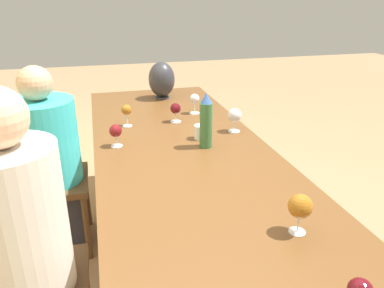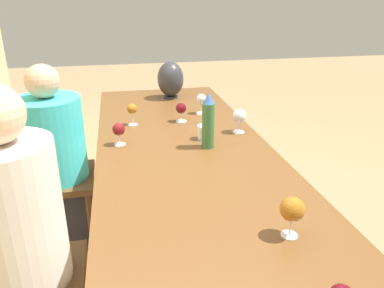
# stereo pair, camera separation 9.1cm
# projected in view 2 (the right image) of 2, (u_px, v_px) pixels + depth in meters

# --- Properties ---
(ground_plane) EXTENTS (14.00, 14.00, 0.00)m
(ground_plane) POSITION_uv_depth(u_px,v_px,m) (187.00, 269.00, 2.25)
(ground_plane) COLOR #937551
(dining_table) EXTENTS (2.67, 0.91, 0.78)m
(dining_table) POSITION_uv_depth(u_px,v_px,m) (186.00, 162.00, 1.98)
(dining_table) COLOR brown
(dining_table) RESTS_ON ground_plane
(water_bottle) EXTENTS (0.07, 0.07, 0.29)m
(water_bottle) POSITION_uv_depth(u_px,v_px,m) (208.00, 122.00, 1.94)
(water_bottle) COLOR #336638
(water_bottle) RESTS_ON dining_table
(water_tumbler) EXTENTS (0.08, 0.08, 0.08)m
(water_tumbler) POSITION_uv_depth(u_px,v_px,m) (204.00, 132.00, 2.09)
(water_tumbler) COLOR silver
(water_tumbler) RESTS_ON dining_table
(vase) EXTENTS (0.20, 0.20, 0.28)m
(vase) POSITION_uv_depth(u_px,v_px,m) (170.00, 79.00, 2.86)
(vase) COLOR #2D2D33
(vase) RESTS_ON dining_table
(wine_glass_1) EXTENTS (0.06, 0.06, 0.14)m
(wine_glass_1) POSITION_uv_depth(u_px,v_px,m) (132.00, 110.00, 2.29)
(wine_glass_1) COLOR silver
(wine_glass_1) RESTS_ON dining_table
(wine_glass_2) EXTENTS (0.08, 0.08, 0.15)m
(wine_glass_2) POSITION_uv_depth(u_px,v_px,m) (292.00, 210.00, 1.23)
(wine_glass_2) COLOR silver
(wine_glass_2) RESTS_ON dining_table
(wine_glass_3) EXTENTS (0.08, 0.08, 0.14)m
(wine_glass_3) POSITION_uv_depth(u_px,v_px,m) (239.00, 116.00, 2.17)
(wine_glass_3) COLOR silver
(wine_glass_3) RESTS_ON dining_table
(wine_glass_4) EXTENTS (0.07, 0.07, 0.12)m
(wine_glass_4) POSITION_uv_depth(u_px,v_px,m) (181.00, 109.00, 2.35)
(wine_glass_4) COLOR silver
(wine_glass_4) RESTS_ON dining_table
(wine_glass_5) EXTENTS (0.07, 0.07, 0.12)m
(wine_glass_5) POSITION_uv_depth(u_px,v_px,m) (119.00, 130.00, 1.99)
(wine_glass_5) COLOR silver
(wine_glass_5) RESTS_ON dining_table
(wine_glass_6) EXTENTS (0.07, 0.07, 0.13)m
(wine_glass_6) POSITION_uv_depth(u_px,v_px,m) (201.00, 100.00, 2.51)
(wine_glass_6) COLOR silver
(wine_glass_6) RESTS_ON dining_table
(chair_near) EXTENTS (0.44, 0.44, 0.92)m
(chair_near) POSITION_uv_depth(u_px,v_px,m) (7.00, 276.00, 1.48)
(chair_near) COLOR brown
(chair_near) RESTS_ON ground_plane
(chair_far) EXTENTS (0.44, 0.44, 0.92)m
(chair_far) POSITION_uv_depth(u_px,v_px,m) (44.00, 173.00, 2.31)
(chair_far) COLOR brown
(chair_far) RESTS_ON ground_plane
(person_near) EXTENTS (0.36, 0.36, 1.27)m
(person_near) POSITION_uv_depth(u_px,v_px,m) (22.00, 236.00, 1.42)
(person_near) COLOR #2D2D38
(person_near) RESTS_ON ground_plane
(person_far) EXTENTS (0.39, 0.39, 1.17)m
(person_far) POSITION_uv_depth(u_px,v_px,m) (57.00, 155.00, 2.28)
(person_far) COLOR #2D2D38
(person_far) RESTS_ON ground_plane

